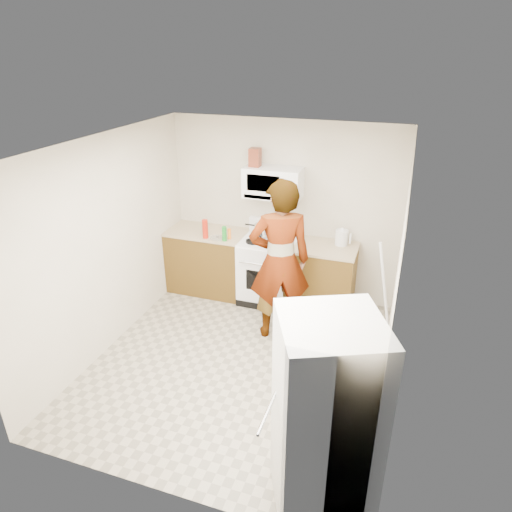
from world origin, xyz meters
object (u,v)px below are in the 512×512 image
at_px(person, 280,261).
at_px(gas_range, 269,269).
at_px(microwave, 273,183).
at_px(kettle, 342,237).
at_px(saucepan, 264,230).
at_px(fridge, 325,420).

bearing_deg(person, gas_range, -88.89).
height_order(gas_range, microwave, microwave).
relative_size(gas_range, kettle, 5.54).
relative_size(kettle, saucepan, 0.81).
bearing_deg(saucepan, gas_range, -43.54).
distance_m(microwave, fridge, 3.45).
distance_m(kettle, saucepan, 1.08).
xyz_separation_m(microwave, person, (0.37, -0.91, -0.69)).
relative_size(microwave, saucepan, 3.04).
distance_m(gas_range, person, 1.01).
xyz_separation_m(kettle, saucepan, (-1.08, -0.02, -0.01)).
xyz_separation_m(fridge, saucepan, (-1.46, 3.05, 0.17)).
distance_m(microwave, saucepan, 0.69).
bearing_deg(microwave, fridge, -66.44).
height_order(fridge, saucepan, fridge).
bearing_deg(fridge, person, 89.89).
xyz_separation_m(gas_range, saucepan, (-0.12, 0.12, 0.54)).
height_order(person, kettle, person).
xyz_separation_m(microwave, fridge, (1.34, -3.07, -0.85)).
xyz_separation_m(person, fridge, (0.97, -2.16, -0.16)).
relative_size(person, saucepan, 8.09).
xyz_separation_m(microwave, saucepan, (-0.12, -0.01, -0.68)).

